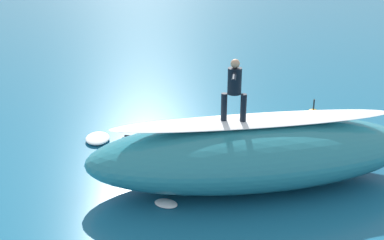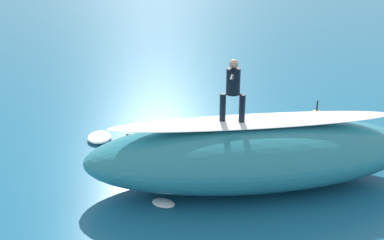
# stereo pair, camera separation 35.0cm
# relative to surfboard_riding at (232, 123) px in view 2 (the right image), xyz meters

# --- Properties ---
(ground_plane) EXTENTS (120.00, 120.00, 0.00)m
(ground_plane) POSITION_rel_surfboard_riding_xyz_m (-1.25, -1.82, -1.76)
(ground_plane) COLOR #196084
(wave_crest) EXTENTS (9.09, 5.46, 1.72)m
(wave_crest) POSITION_rel_surfboard_riding_xyz_m (-0.54, 0.18, -0.90)
(wave_crest) COLOR teal
(wave_crest) RESTS_ON ground_plane
(wave_foam_lip) EXTENTS (7.27, 3.25, 0.08)m
(wave_foam_lip) POSITION_rel_surfboard_riding_xyz_m (-0.54, 0.18, 0.01)
(wave_foam_lip) COLOR white
(wave_foam_lip) RESTS_ON wave_crest
(surfboard_riding) EXTENTS (1.88, 1.53, 0.07)m
(surfboard_riding) POSITION_rel_surfboard_riding_xyz_m (0.00, 0.00, 0.00)
(surfboard_riding) COLOR #33B2D1
(surfboard_riding) RESTS_ON wave_crest
(surfer_riding) EXTENTS (0.95, 1.29, 1.59)m
(surfer_riding) POSITION_rel_surfboard_riding_xyz_m (0.00, 0.00, 0.96)
(surfer_riding) COLOR black
(surfer_riding) RESTS_ON surfboard_riding
(surfboard_paddling) EXTENTS (2.07, 1.87, 0.08)m
(surfboard_paddling) POSITION_rel_surfboard_riding_xyz_m (0.67, -3.14, -1.72)
(surfboard_paddling) COLOR #E0563D
(surfboard_paddling) RESTS_ON ground_plane
(surfer_paddling) EXTENTS (1.48, 1.30, 0.32)m
(surfer_paddling) POSITION_rel_surfboard_riding_xyz_m (0.77, -3.23, -1.54)
(surfer_paddling) COLOR black
(surfer_paddling) RESTS_ON surfboard_paddling
(buoy_marker) EXTENTS (0.51, 0.51, 0.87)m
(buoy_marker) POSITION_rel_surfboard_riding_xyz_m (-4.77, -2.30, -1.50)
(buoy_marker) COLOR orange
(buoy_marker) RESTS_ON ground_plane
(foam_patch_near) EXTENTS (1.06, 1.22, 0.17)m
(foam_patch_near) POSITION_rel_surfboard_riding_xyz_m (2.25, -4.35, -1.67)
(foam_patch_near) COLOR white
(foam_patch_near) RESTS_ON ground_plane
(foam_patch_mid) EXTENTS (0.68, 0.71, 0.13)m
(foam_patch_mid) POSITION_rel_surfboard_riding_xyz_m (1.98, 0.17, -1.69)
(foam_patch_mid) COLOR white
(foam_patch_mid) RESTS_ON ground_plane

